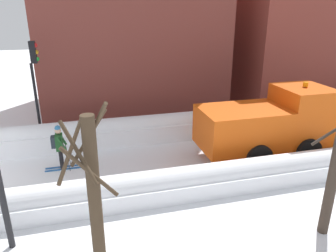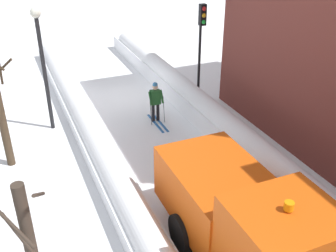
% 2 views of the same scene
% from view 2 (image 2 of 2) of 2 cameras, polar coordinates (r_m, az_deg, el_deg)
% --- Properties ---
extents(ground_plane, '(80.00, 80.00, 0.00)m').
position_cam_2_polar(ground_plane, '(12.15, 8.13, -13.92)').
color(ground_plane, white).
extents(snowbank_left, '(1.10, 36.00, 1.26)m').
position_cam_2_polar(snowbank_left, '(13.00, 17.78, -8.61)').
color(snowbank_left, white).
rests_on(snowbank_left, ground).
extents(snowbank_right, '(1.10, 36.00, 1.03)m').
position_cam_2_polar(snowbank_right, '(11.05, -3.16, -15.65)').
color(snowbank_right, white).
rests_on(snowbank_right, ground).
extents(plow_truck, '(3.20, 5.98, 3.12)m').
position_cam_2_polar(plow_truck, '(10.11, 10.70, -13.28)').
color(plow_truck, '#DB510F').
rests_on(plow_truck, ground).
extents(skier, '(0.62, 1.80, 1.81)m').
position_cam_2_polar(skier, '(17.14, -1.82, 3.73)').
color(skier, black).
rests_on(skier, ground).
extents(traffic_light_pole, '(0.28, 0.42, 4.66)m').
position_cam_2_polar(traffic_light_pole, '(18.08, 4.75, 12.57)').
color(traffic_light_pole, black).
rests_on(traffic_light_pole, ground).
extents(street_lamp, '(0.40, 0.40, 5.01)m').
position_cam_2_polar(street_lamp, '(16.48, -17.49, 9.58)').
color(street_lamp, black).
rests_on(street_lamp, ground).
extents(bare_tree_near, '(1.24, 1.14, 4.38)m').
position_cam_2_polar(bare_tree_near, '(14.69, -22.82, 2.26)').
color(bare_tree_near, '#413222').
rests_on(bare_tree_near, ground).
extents(bare_tree_mid, '(1.27, 1.28, 3.35)m').
position_cam_2_polar(bare_tree_mid, '(9.67, -19.16, -15.18)').
color(bare_tree_mid, '#3A2F26').
rests_on(bare_tree_mid, ground).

